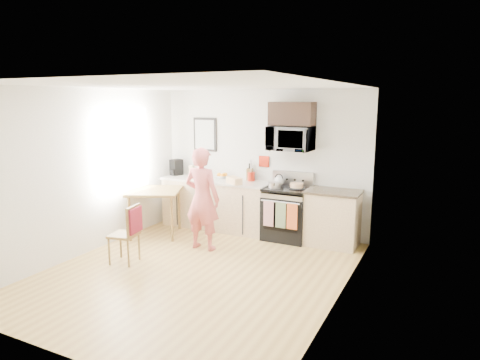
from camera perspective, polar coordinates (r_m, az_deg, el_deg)
The scene contains 28 objects.
floor at distance 6.26m, azimuth -5.79°, elevation -12.08°, with size 4.60×4.60×0.00m, color #B08644.
back_wall at distance 7.90m, azimuth 2.94°, elevation 2.52°, with size 4.00×0.04×2.60m, color white.
front_wall at distance 4.19m, azimuth -23.19°, elevation -5.68°, with size 4.00×0.04×2.60m, color white.
left_wall at distance 7.15m, azimuth -19.71°, elevation 1.05°, with size 0.04×4.60×2.60m, color white.
right_wall at distance 5.12m, azimuth 13.26°, elevation -2.21°, with size 0.04×4.60×2.60m, color white.
ceiling at distance 5.78m, azimuth -6.28°, elevation 12.43°, with size 4.00×4.60×0.04m, color white.
window at distance 7.66m, azimuth -15.34°, elevation 3.79°, with size 0.06×1.40×1.50m.
cabinet_left at distance 8.15m, azimuth -3.14°, elevation -3.32°, with size 2.10×0.60×0.90m, color tan.
countertop_left at distance 8.05m, azimuth -3.18°, elevation -0.07°, with size 2.14×0.64×0.04m, color beige.
cabinet_right at distance 7.34m, azimuth 12.25°, elevation -5.12°, with size 0.84×0.60×0.90m, color tan.
countertop_right at distance 7.23m, azimuth 12.40°, elevation -1.53°, with size 0.88×0.64×0.04m, color black.
range at distance 7.55m, azimuth 6.29°, elevation -4.61°, with size 0.76×0.70×1.16m.
microwave at distance 7.41m, azimuth 6.78°, elevation 5.51°, with size 0.76×0.51×0.42m, color #B7B8BC.
upper_cabinet at distance 7.43m, azimuth 6.97°, elevation 8.76°, with size 0.76×0.35×0.40m, color black.
wall_art at distance 8.37m, azimuth -4.69°, elevation 6.06°, with size 0.50×0.04×0.65m.
wall_trivet at distance 7.86m, azimuth 3.23°, elevation 2.49°, with size 0.20×0.02×0.20m, color #A11F0D.
person at distance 6.94m, azimuth -5.07°, elevation -2.52°, with size 0.61×0.40×1.68m, color #B63332.
dining_table at distance 7.80m, azimuth -11.29°, elevation -1.99°, with size 1.02×1.02×0.83m.
chair at distance 6.55m, azimuth -14.36°, elevation -6.02°, with size 0.47×0.44×0.89m.
knife_block at distance 7.95m, azimuth 1.29°, elevation 0.77°, with size 0.10×0.14×0.22m, color brown.
utensil_crock at distance 7.86m, azimuth 1.51°, elevation 1.01°, with size 0.13×0.13×0.40m.
fruit_bowl at distance 8.15m, azimuth -2.42°, elevation 0.53°, with size 0.29×0.29×0.11m.
milk_carton at distance 8.27m, azimuth -6.44°, elevation 1.12°, with size 0.09×0.09×0.23m, color tan.
coffee_maker at distance 8.57m, azimuth -8.52°, elevation 1.62°, with size 0.23×0.28×0.31m.
bread_bag at distance 7.61m, azimuth -0.77°, elevation -0.06°, with size 0.33×0.15×0.12m, color tan.
cake at distance 7.35m, azimuth 7.56°, elevation -0.79°, with size 0.27×0.27×0.09m.
kettle at distance 7.54m, azimuth 5.21°, elevation -0.08°, with size 0.17×0.17×0.22m.
pot at distance 7.36m, azimuth 4.62°, elevation -0.64°, with size 0.21×0.34×0.10m.
Camera 1 is at (3.11, -4.87, 2.42)m, focal length 32.00 mm.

